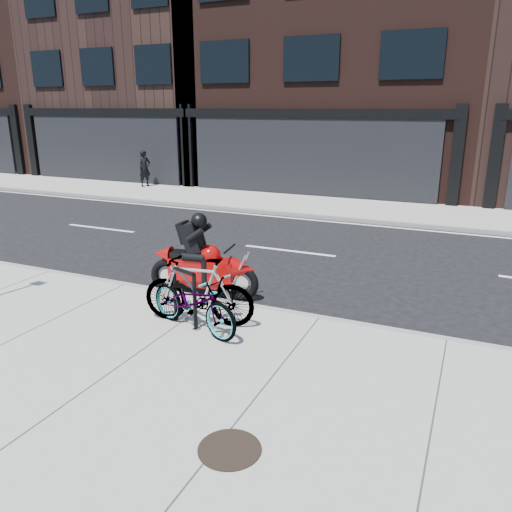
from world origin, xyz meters
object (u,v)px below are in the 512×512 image
at_px(bicycle_front, 194,301).
at_px(manhole_cover, 230,449).
at_px(bicycle_rear, 198,291).
at_px(pedestrian, 145,168).
at_px(motorcycle, 208,263).
at_px(bike_rack, 185,292).

bearing_deg(bicycle_front, manhole_cover, -125.98).
distance_m(bicycle_rear, pedestrian, 15.00).
relative_size(bicycle_rear, motorcycle, 0.85).
distance_m(bike_rack, pedestrian, 15.01).
xyz_separation_m(bike_rack, pedestrian, (-9.31, 11.77, 0.23)).
relative_size(bicycle_front, motorcycle, 0.83).
bearing_deg(pedestrian, manhole_cover, -121.54).
bearing_deg(bike_rack, manhole_cover, -50.41).
distance_m(bicycle_rear, manhole_cover, 3.24).
xyz_separation_m(bike_rack, bicycle_rear, (0.17, 0.14, 0.01)).
distance_m(bike_rack, bicycle_rear, 0.22).
height_order(motorcycle, manhole_cover, motorcycle).
relative_size(bicycle_front, pedestrian, 1.16).
bearing_deg(manhole_cover, bicycle_rear, 125.67).
relative_size(bike_rack, motorcycle, 0.43).
bearing_deg(bicycle_rear, bike_rack, -60.00).
bearing_deg(bicycle_front, bike_rack, 80.36).
xyz_separation_m(bicycle_front, manhole_cover, (1.81, -2.35, -0.47)).
bearing_deg(bicycle_rear, bicycle_front, 3.70).
xyz_separation_m(bike_rack, bicycle_front, (0.23, -0.11, -0.07)).
bearing_deg(pedestrian, motorcycle, -119.21).
height_order(bike_rack, manhole_cover, bike_rack).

